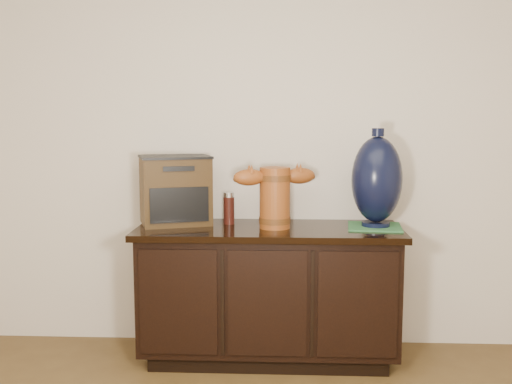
{
  "coord_description": "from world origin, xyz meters",
  "views": [
    {
      "loc": [
        0.08,
        -1.03,
        1.36
      ],
      "look_at": [
        -0.07,
        2.18,
        0.96
      ],
      "focal_mm": 42.0,
      "sensor_mm": 36.0,
      "label": 1
    }
  ],
  "objects_px": {
    "spray_can": "(229,209)",
    "sideboard": "(269,292)",
    "tv_radio": "(175,190)",
    "lamp_base": "(377,180)",
    "terracotta_vessel": "(275,194)"
  },
  "relations": [
    {
      "from": "tv_radio",
      "to": "lamp_base",
      "type": "bearing_deg",
      "value": -22.03
    },
    {
      "from": "tv_radio",
      "to": "lamp_base",
      "type": "xyz_separation_m",
      "value": [
        1.13,
        -0.07,
        0.07
      ]
    },
    {
      "from": "sideboard",
      "to": "terracotta_vessel",
      "type": "relative_size",
      "value": 3.11
    },
    {
      "from": "lamp_base",
      "to": "spray_can",
      "type": "xyz_separation_m",
      "value": [
        -0.82,
        0.07,
        -0.18
      ]
    },
    {
      "from": "tv_radio",
      "to": "spray_can",
      "type": "relative_size",
      "value": 2.58
    },
    {
      "from": "spray_can",
      "to": "sideboard",
      "type": "bearing_deg",
      "value": -23.4
    },
    {
      "from": "sideboard",
      "to": "spray_can",
      "type": "distance_m",
      "value": 0.52
    },
    {
      "from": "lamp_base",
      "to": "tv_radio",
      "type": "bearing_deg",
      "value": 176.47
    },
    {
      "from": "terracotta_vessel",
      "to": "spray_can",
      "type": "xyz_separation_m",
      "value": [
        -0.26,
        0.11,
        -0.1
      ]
    },
    {
      "from": "sideboard",
      "to": "tv_radio",
      "type": "distance_m",
      "value": 0.78
    },
    {
      "from": "tv_radio",
      "to": "spray_can",
      "type": "xyz_separation_m",
      "value": [
        0.31,
        0.0,
        -0.11
      ]
    },
    {
      "from": "terracotta_vessel",
      "to": "tv_radio",
      "type": "relative_size",
      "value": 1.01
    },
    {
      "from": "lamp_base",
      "to": "spray_can",
      "type": "distance_m",
      "value": 0.84
    },
    {
      "from": "terracotta_vessel",
      "to": "tv_radio",
      "type": "xyz_separation_m",
      "value": [
        -0.57,
        0.11,
        0.01
      ]
    },
    {
      "from": "tv_radio",
      "to": "spray_can",
      "type": "height_order",
      "value": "tv_radio"
    }
  ]
}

